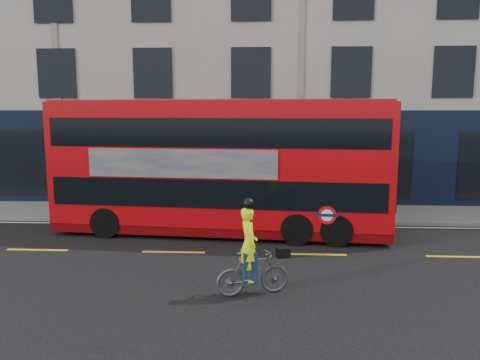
{
  "coord_description": "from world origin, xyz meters",
  "views": [
    {
      "loc": [
        -1.42,
        -11.28,
        4.07
      ],
      "look_at": [
        -2.14,
        2.34,
        1.98
      ],
      "focal_mm": 35.0,
      "sensor_mm": 36.0,
      "label": 1
    }
  ],
  "objects": [
    {
      "name": "ground",
      "position": [
        0.0,
        0.0,
        0.0
      ],
      "size": [
        120.0,
        120.0,
        0.0
      ],
      "primitive_type": "plane",
      "color": "black",
      "rests_on": "ground"
    },
    {
      "name": "pavement",
      "position": [
        0.0,
        6.5,
        0.06
      ],
      "size": [
        60.0,
        3.0,
        0.12
      ],
      "primitive_type": "cube",
      "color": "slate",
      "rests_on": "ground"
    },
    {
      "name": "kerb",
      "position": [
        0.0,
        5.0,
        0.07
      ],
      "size": [
        60.0,
        0.12,
        0.13
      ],
      "primitive_type": "cube",
      "color": "slate",
      "rests_on": "ground"
    },
    {
      "name": "building_terrace",
      "position": [
        0.0,
        12.94,
        7.49
      ],
      "size": [
        50.0,
        10.07,
        15.0
      ],
      "color": "#AAA7A0",
      "rests_on": "ground"
    },
    {
      "name": "road_edge_line",
      "position": [
        0.0,
        4.7,
        0.0
      ],
      "size": [
        58.0,
        0.1,
        0.01
      ],
      "primitive_type": "cube",
      "color": "silver",
      "rests_on": "ground"
    },
    {
      "name": "lane_dashes",
      "position": [
        0.0,
        1.5,
        0.0
      ],
      "size": [
        58.0,
        0.12,
        0.01
      ],
      "primitive_type": null,
      "color": "yellow",
      "rests_on": "ground"
    },
    {
      "name": "bus",
      "position": [
        -2.82,
        3.74,
        2.22
      ],
      "size": [
        10.92,
        3.32,
        4.34
      ],
      "rotation": [
        0.0,
        0.0,
        -0.08
      ],
      "color": "#BD070D",
      "rests_on": "ground"
    },
    {
      "name": "cyclist",
      "position": [
        -1.68,
        -1.47,
        0.73
      ],
      "size": [
        1.72,
        0.94,
        2.18
      ],
      "rotation": [
        0.0,
        0.0,
        0.3
      ],
      "color": "#4F5254",
      "rests_on": "ground"
    }
  ]
}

